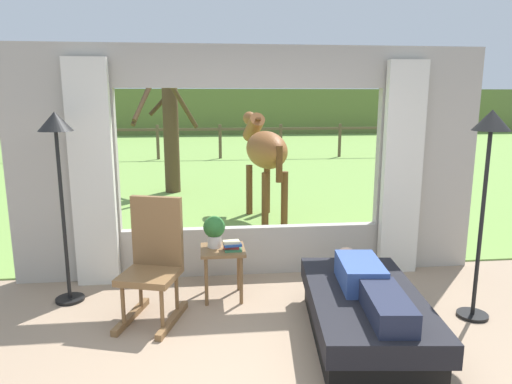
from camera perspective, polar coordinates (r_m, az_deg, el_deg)
name	(u,v)px	position (r m, az deg, el deg)	size (l,w,h in m)	color
back_wall_with_window	(251,166)	(5.20, -0.56, 3.16)	(5.20, 0.12, 2.55)	#ADA599
curtain_panel_left	(92,175)	(5.18, -19.35, 1.92)	(0.44, 0.10, 2.40)	silver
curtain_panel_right	(402,170)	(5.51, 17.39, 2.58)	(0.44, 0.10, 2.40)	silver
outdoor_pasture_lawn	(220,156)	(16.15, -4.46, 4.43)	(36.00, 21.68, 0.02)	#759E47
distant_hill_ridge	(213,112)	(25.88, -5.26, 9.74)	(36.00, 2.00, 2.40)	olive
recliner_sofa	(364,315)	(4.14, 13.07, -14.40)	(1.08, 1.79, 0.42)	black
reclining_person	(368,283)	(3.97, 13.52, -10.76)	(0.40, 1.44, 0.22)	#334C8C
rocking_chair	(154,261)	(4.39, -12.39, -8.18)	(0.64, 0.79, 1.12)	brown
side_table	(223,257)	(4.74, -4.07, -7.98)	(0.44, 0.44, 0.52)	brown
potted_plant	(214,230)	(4.71, -5.12, -4.59)	(0.22, 0.22, 0.32)	silver
book_stack	(232,246)	(4.64, -2.94, -6.58)	(0.19, 0.16, 0.09)	#337247
floor_lamp_left	(57,150)	(4.79, -23.08, 4.70)	(0.32, 0.32, 1.87)	black
floor_lamp_right	(489,152)	(4.53, 26.53, 4.36)	(0.32, 0.32, 1.90)	black
horse	(265,150)	(7.61, 1.06, 5.13)	(0.79, 1.82, 1.73)	brown
pasture_tree	(169,128)	(9.96, -10.53, 7.65)	(1.36, 1.34, 2.65)	#4C3823
pasture_fence_line	(220,136)	(15.31, -4.41, 6.81)	(16.10, 0.10, 1.10)	brown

